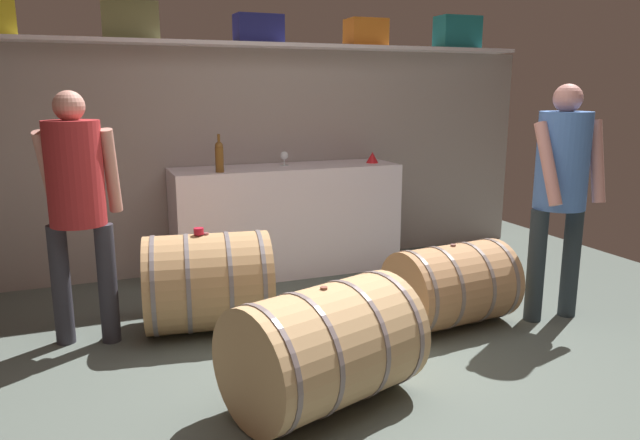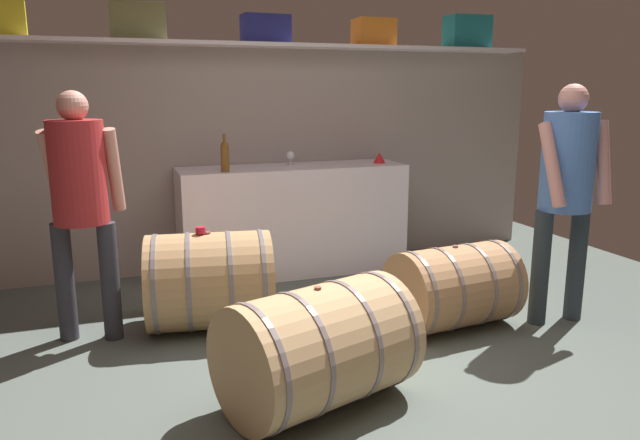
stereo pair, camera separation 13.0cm
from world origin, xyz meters
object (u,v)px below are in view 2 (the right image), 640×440
toolcase_navy (266,29)px  wine_barrel_far (453,287)px  toolcase_olive (138,21)px  visitor_tasting (567,180)px  work_cabinet (293,219)px  tasting_cup (200,230)px  red_funnel (379,158)px  wine_barrel_flank (318,347)px  winemaker_pouring (80,191)px  toolcase_orange (374,32)px  wine_bottle_amber (225,156)px  wine_barrel_near (210,281)px  toolcase_teal (467,32)px  wine_glass (291,156)px

toolcase_navy → wine_barrel_far: 2.66m
toolcase_olive → visitor_tasting: bearing=-34.2°
work_cabinet → tasting_cup: bearing=-132.2°
red_funnel → toolcase_olive: bearing=173.1°
wine_barrel_flank → winemaker_pouring: bearing=112.5°
toolcase_orange → wine_barrel_flank: (-1.40, -2.46, -1.77)m
toolcase_navy → visitor_tasting: size_ratio=0.24×
toolcase_navy → wine_bottle_amber: (-0.45, -0.36, -1.01)m
toolcase_olive → wine_bottle_amber: toolcase_olive is taller
red_funnel → wine_barrel_near: red_funnel is taller
toolcase_teal → tasting_cup: toolcase_teal is taller
toolcase_teal → winemaker_pouring: toolcase_teal is taller
red_funnel → wine_bottle_amber: bearing=-175.4°
red_funnel → winemaker_pouring: bearing=-159.5°
wine_bottle_amber → red_funnel: (1.41, 0.11, -0.08)m
toolcase_navy → toolcase_orange: size_ratio=1.15×
wine_bottle_amber → wine_barrel_flank: bearing=-88.7°
work_cabinet → wine_barrel_flank: (-0.57, -2.27, -0.16)m
toolcase_navy → wine_glass: (0.17, -0.14, -1.06)m
toolcase_orange → work_cabinet: toolcase_orange is taller
toolcase_olive → wine_bottle_amber: 1.24m
visitor_tasting → toolcase_navy: bearing=-48.2°
wine_barrel_near → tasting_cup: size_ratio=13.89×
toolcase_olive → winemaker_pouring: size_ratio=0.27×
toolcase_olive → wine_barrel_flank: bearing=-72.9°
wine_barrel_near → winemaker_pouring: bearing=-177.3°
tasting_cup → wine_barrel_far: bearing=-18.5°
toolcase_orange → work_cabinet: size_ratio=0.17×
wine_glass → visitor_tasting: size_ratio=0.08×
wine_bottle_amber → red_funnel: wine_bottle_amber is taller
wine_glass → visitor_tasting: (1.38, -1.80, -0.02)m
work_cabinet → wine_glass: 0.55m
wine_bottle_amber → wine_barrel_near: bearing=-108.5°
wine_barrel_flank → work_cabinet: bearing=57.8°
wine_barrel_far → visitor_tasting: size_ratio=0.53×
wine_glass → toolcase_navy: bearing=139.7°
wine_bottle_amber → toolcase_orange: bearing=13.8°
toolcase_navy → toolcase_teal: (1.97, 0.00, 0.03)m
toolcase_orange → visitor_tasting: bearing=-72.3°
work_cabinet → winemaker_pouring: bearing=-149.7°
toolcase_orange → visitor_tasting: size_ratio=0.21×
toolcase_orange → wine_barrel_near: bearing=-142.5°
work_cabinet → wine_barrel_far: bearing=-68.0°
wine_glass → winemaker_pouring: size_ratio=0.08×
work_cabinet → wine_barrel_far: work_cabinet is taller
toolcase_olive → wine_barrel_near: bearing=-74.3°
wine_barrel_far → winemaker_pouring: (-2.32, 0.61, 0.69)m
work_cabinet → wine_barrel_near: work_cabinet is taller
work_cabinet → wine_glass: wine_glass is taller
toolcase_navy → wine_bottle_amber: size_ratio=1.30×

